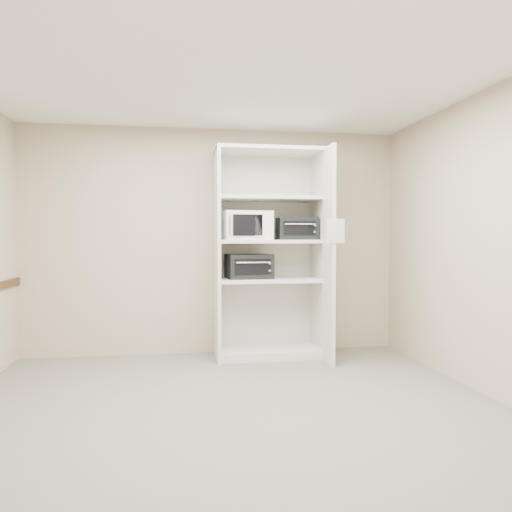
{
  "coord_description": "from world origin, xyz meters",
  "views": [
    {
      "loc": [
        -0.43,
        -4.03,
        1.38
      ],
      "look_at": [
        0.42,
        1.33,
        1.19
      ],
      "focal_mm": 35.0,
      "sensor_mm": 36.0,
      "label": 1
    }
  ],
  "objects": [
    {
      "name": "ceiling",
      "position": [
        0.0,
        0.0,
        2.7
      ],
      "size": [
        4.5,
        4.0,
        0.01
      ],
      "primitive_type": "cube",
      "color": "white"
    },
    {
      "name": "floor",
      "position": [
        0.0,
        0.0,
        0.0
      ],
      "size": [
        4.5,
        4.0,
        0.01
      ],
      "primitive_type": "cube",
      "color": "#6A6559",
      "rests_on": "ground"
    },
    {
      "name": "microwave",
      "position": [
        0.35,
        1.65,
        1.53
      ],
      "size": [
        0.59,
        0.48,
        0.33
      ],
      "primitive_type": "cube",
      "rotation": [
        0.0,
        0.0,
        0.13
      ],
      "color": "white",
      "rests_on": "shelving_unit"
    },
    {
      "name": "wall_back",
      "position": [
        0.0,
        2.0,
        1.35
      ],
      "size": [
        4.5,
        0.02,
        2.7
      ],
      "primitive_type": "cube",
      "color": "tan",
      "rests_on": "ground"
    },
    {
      "name": "wall_front",
      "position": [
        0.0,
        -2.0,
        1.35
      ],
      "size": [
        4.5,
        0.02,
        2.7
      ],
      "primitive_type": "cube",
      "color": "tan",
      "rests_on": "ground"
    },
    {
      "name": "toaster_oven_upper",
      "position": [
        0.96,
        1.7,
        1.5
      ],
      "size": [
        0.46,
        0.35,
        0.26
      ],
      "primitive_type": "cube",
      "rotation": [
        0.0,
        0.0,
        -0.03
      ],
      "color": "black",
      "rests_on": "shelving_unit"
    },
    {
      "name": "shelving_unit",
      "position": [
        0.67,
        1.7,
        1.13
      ],
      "size": [
        1.24,
        0.92,
        2.42
      ],
      "color": "silver",
      "rests_on": "floor"
    },
    {
      "name": "toaster_oven_lower",
      "position": [
        0.39,
        1.7,
        1.06
      ],
      "size": [
        0.54,
        0.43,
        0.28
      ],
      "primitive_type": "cube",
      "rotation": [
        0.0,
        0.0,
        0.1
      ],
      "color": "black",
      "rests_on": "shelving_unit"
    },
    {
      "name": "wall_right",
      "position": [
        2.25,
        0.0,
        1.35
      ],
      "size": [
        0.02,
        4.0,
        2.7
      ],
      "primitive_type": "cube",
      "color": "tan",
      "rests_on": "ground"
    },
    {
      "name": "paper_sign",
      "position": [
        1.23,
        1.07,
        1.46
      ],
      "size": [
        0.2,
        0.02,
        0.25
      ],
      "primitive_type": "cube",
      "rotation": [
        0.0,
        0.0,
        0.09
      ],
      "color": "white",
      "rests_on": "shelving_unit"
    }
  ]
}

